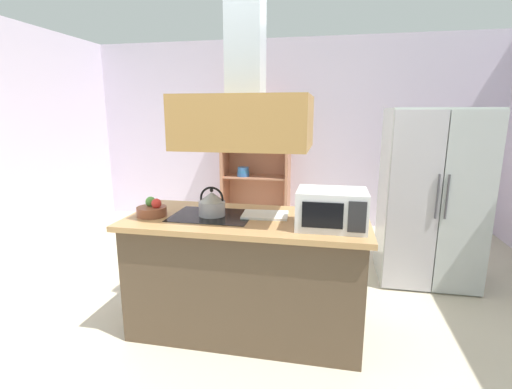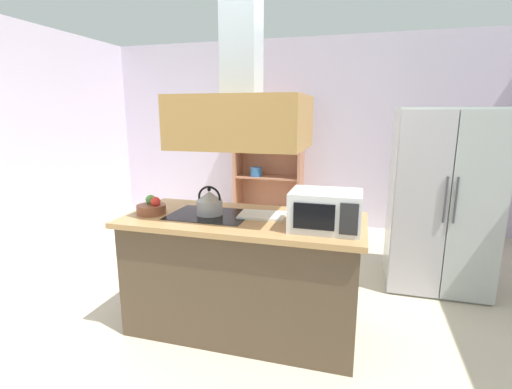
{
  "view_description": "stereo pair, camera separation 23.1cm",
  "coord_description": "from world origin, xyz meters",
  "views": [
    {
      "loc": [
        0.68,
        -2.64,
        1.66
      ],
      "look_at": [
        0.08,
        0.3,
        1.0
      ],
      "focal_mm": 26.14,
      "sensor_mm": 36.0,
      "label": 1
    },
    {
      "loc": [
        0.9,
        -2.58,
        1.66
      ],
      "look_at": [
        0.08,
        0.3,
        1.0
      ],
      "focal_mm": 26.14,
      "sensor_mm": 36.0,
      "label": 2
    }
  ],
  "objects": [
    {
      "name": "wall_back",
      "position": [
        0.0,
        3.0,
        1.35
      ],
      "size": [
        6.0,
        0.12,
        2.7
      ],
      "primitive_type": "cube",
      "color": "silver",
      "rests_on": "ground"
    },
    {
      "name": "ground_plane",
      "position": [
        0.0,
        0.0,
        0.0
      ],
      "size": [
        7.8,
        7.8,
        0.0
      ],
      "primitive_type": "plane",
      "color": "beige"
    },
    {
      "name": "range_hood",
      "position": [
        0.08,
        -0.05,
        1.72
      ],
      "size": [
        0.9,
        0.7,
        1.28
      ],
      "color": "#B68445"
    },
    {
      "name": "fruit_bowl",
      "position": [
        -0.63,
        -0.14,
        0.95
      ],
      "size": [
        0.22,
        0.22,
        0.14
      ],
      "color": "brown",
      "rests_on": "kitchen_island"
    },
    {
      "name": "refrigerator",
      "position": [
        1.65,
        1.2,
        0.85
      ],
      "size": [
        0.9,
        0.78,
        1.71
      ],
      "color": "#B4C0B8",
      "rests_on": "ground"
    },
    {
      "name": "kettle",
      "position": [
        -0.18,
        -0.05,
        0.99
      ],
      "size": [
        0.2,
        0.2,
        0.22
      ],
      "color": "#B0B0B9",
      "rests_on": "kitchen_island"
    },
    {
      "name": "dish_cabinet",
      "position": [
        -0.42,
        2.78,
        0.8
      ],
      "size": [
        1.0,
        0.4,
        1.8
      ],
      "color": "#B17455",
      "rests_on": "ground"
    },
    {
      "name": "kitchen_island",
      "position": [
        0.08,
        -0.05,
        0.45
      ],
      "size": [
        1.78,
        0.82,
        0.9
      ],
      "color": "brown",
      "rests_on": "ground"
    },
    {
      "name": "microwave",
      "position": [
        0.7,
        -0.17,
        1.03
      ],
      "size": [
        0.46,
        0.35,
        0.26
      ],
      "color": "silver",
      "rests_on": "kitchen_island"
    },
    {
      "name": "cutting_board",
      "position": [
        0.21,
        0.02,
        0.91
      ],
      "size": [
        0.36,
        0.26,
        0.02
      ],
      "primitive_type": "cube",
      "rotation": [
        0.0,
        0.0,
        0.07
      ],
      "color": "white",
      "rests_on": "kitchen_island"
    }
  ]
}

